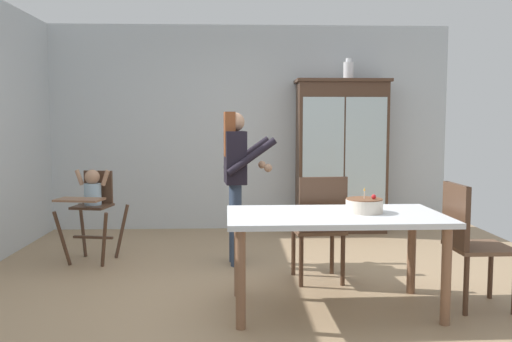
% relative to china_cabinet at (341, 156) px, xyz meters
% --- Properties ---
extents(ground_plane, '(6.24, 6.24, 0.00)m').
position_rel_china_cabinet_xyz_m(ground_plane, '(-1.20, -2.37, -0.99)').
color(ground_plane, tan).
extents(wall_back, '(5.32, 0.06, 2.70)m').
position_rel_china_cabinet_xyz_m(wall_back, '(-1.20, 0.26, 0.36)').
color(wall_back, silver).
rests_on(wall_back, ground_plane).
extents(china_cabinet, '(1.20, 0.48, 1.98)m').
position_rel_china_cabinet_xyz_m(china_cabinet, '(0.00, 0.00, 0.00)').
color(china_cabinet, '#4C3323').
rests_on(china_cabinet, ground_plane).
extents(ceramic_vase, '(0.13, 0.13, 0.27)m').
position_rel_china_cabinet_xyz_m(ceramic_vase, '(0.08, 0.00, 1.10)').
color(ceramic_vase, white).
rests_on(ceramic_vase, china_cabinet).
extents(high_chair_with_toddler, '(0.67, 0.76, 0.95)m').
position_rel_china_cabinet_xyz_m(high_chair_with_toddler, '(-2.84, -1.43, -0.34)').
color(high_chair_with_toddler, '#4C3323').
rests_on(high_chair_with_toddler, ground_plane).
extents(adult_person, '(0.54, 0.52, 1.53)m').
position_rel_china_cabinet_xyz_m(adult_person, '(-1.37, -1.58, -0.03)').
color(adult_person, '#33425B').
rests_on(adult_person, ground_plane).
extents(dining_table, '(1.64, 0.91, 0.74)m').
position_rel_china_cabinet_xyz_m(dining_table, '(-0.63, -2.93, -0.35)').
color(dining_table, silver).
rests_on(dining_table, ground_plane).
extents(birthday_cake, '(0.28, 0.28, 0.19)m').
position_rel_china_cabinet_xyz_m(birthday_cake, '(-0.39, -2.89, -0.20)').
color(birthday_cake, beige).
rests_on(birthday_cake, dining_table).
extents(dining_chair_far_side, '(0.47, 0.47, 0.96)m').
position_rel_china_cabinet_xyz_m(dining_chair_far_side, '(-0.63, -2.27, -0.44)').
color(dining_chair_far_side, '#4C3323').
rests_on(dining_chair_far_side, ground_plane).
extents(dining_chair_right_end, '(0.45, 0.45, 0.96)m').
position_rel_china_cabinet_xyz_m(dining_chair_right_end, '(0.40, -2.92, -0.44)').
color(dining_chair_right_end, '#4C3323').
rests_on(dining_chair_right_end, ground_plane).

